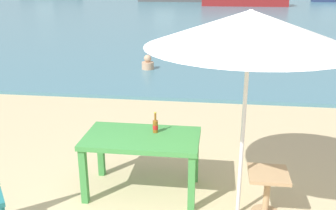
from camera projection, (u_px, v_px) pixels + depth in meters
name	position (u px, v px, depth m)	size (l,w,h in m)	color
sea_water	(212.00, 7.00, 31.74)	(120.00, 50.00, 0.08)	teal
picnic_table_green	(142.00, 144.00, 4.69)	(1.40, 0.80, 0.76)	#3D8C42
beer_bottle_amber	(155.00, 125.00, 4.74)	(0.07, 0.07, 0.26)	brown
patio_umbrella	(250.00, 29.00, 3.75)	(2.10, 2.10, 2.30)	silver
side_table_wood	(267.00, 187.00, 4.31)	(0.44, 0.44, 0.54)	tan
swimmer_person	(148.00, 64.00, 10.79)	(0.34, 0.34, 0.41)	tan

